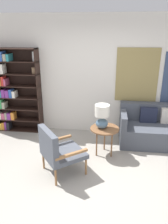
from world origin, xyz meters
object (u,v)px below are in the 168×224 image
Objects in this scene: couch at (158,129)px; side_table at (105,131)px; table_lamp at (102,115)px; armchair at (57,149)px; bookshelf at (12,90)px.

side_table is at bearing -151.15° from couch.
couch is at bearing 27.65° from table_lamp.
armchair reaches higher than couch.
armchair is 1.88× the size of table_lamp.
side_table is (0.77, 0.74, 0.03)m from armchair.
armchair is 2.38m from couch.
armchair is 1.56× the size of side_table.
armchair is at bearing -135.98° from side_table.
table_lamp is (-0.06, -0.00, 0.32)m from side_table.
bookshelf is 4.18× the size of table_lamp.
armchair is (1.47, -1.64, -0.53)m from bookshelf.
bookshelf is 2.23× the size of armchair.
armchair is at bearing -133.65° from table_lamp.
couch is (1.93, 1.38, -0.16)m from armchair.
couch is at bearing -4.35° from bookshelf.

